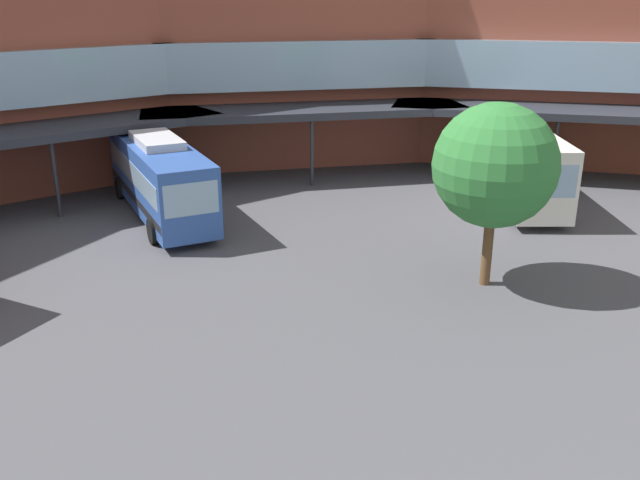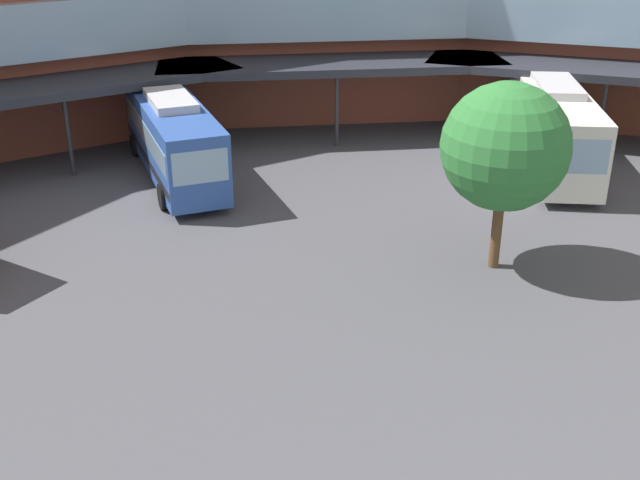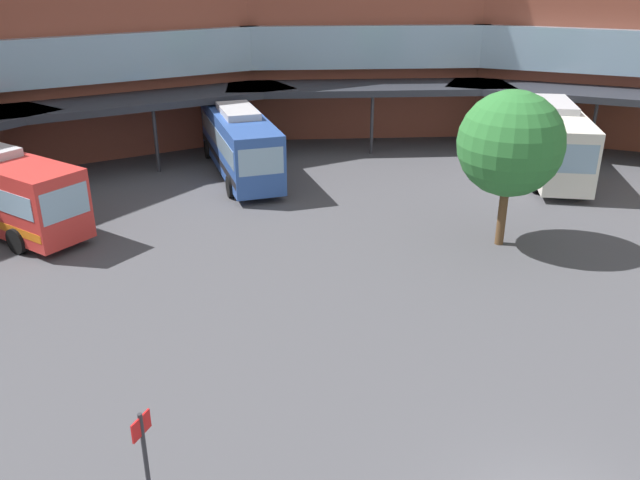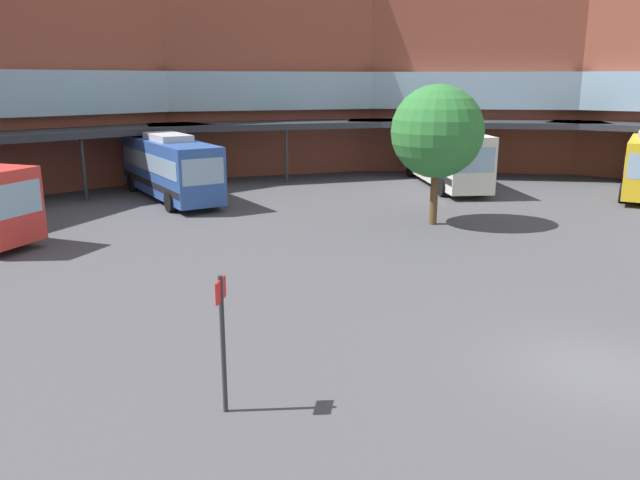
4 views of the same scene
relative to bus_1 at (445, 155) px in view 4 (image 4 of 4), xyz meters
The scene contains 6 objects.
ground_plane 26.84m from the bus_1, 123.41° to the right, with size 121.56×121.56×0.00m, color #47474C.
station_building 16.10m from the bus_1, 165.13° to the left, with size 77.15×34.64×14.86m.
bus_1 is the anchor object (origin of this frame).
bus_3 17.33m from the bus_1, 165.48° to the left, with size 2.99×10.65×3.74m.
plaza_tree 11.79m from the bus_1, 133.66° to the right, with size 4.28×4.28×6.52m.
stop_sign_post 30.26m from the bus_1, 139.65° to the right, with size 0.40×0.50×2.96m.
Camera 4 is at (-12.51, -8.29, 6.68)m, focal length 34.93 mm.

